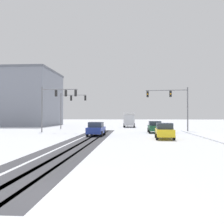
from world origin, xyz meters
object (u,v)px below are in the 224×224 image
Objects in this scene: traffic_signal_near_right at (173,100)px; car_dark_green_lead at (155,127)px; box_truck_delivery at (129,119)px; office_building_far_left_block at (15,98)px; car_yellow_cab_third at (164,131)px; car_blue_second at (96,129)px; traffic_signal_near_left at (56,99)px; traffic_signal_far_left at (70,103)px.

car_dark_green_lead is at bearing -140.24° from traffic_signal_near_right.
office_building_far_left_block is at bearing 167.82° from box_truck_delivery.
car_dark_green_lead is at bearing -78.79° from box_truck_delivery.
office_building_far_left_block is at bearing 142.25° from car_dark_green_lead.
car_dark_green_lead is 9.21m from car_yellow_cab_third.
car_blue_second is 24.06m from box_truck_delivery.
car_yellow_cab_third is at bearing -89.41° from car_dark_green_lead.
office_building_far_left_block reaches higher than car_blue_second.
traffic_signal_near_left is 29.19m from office_building_far_left_block.
car_dark_green_lead is (13.91, -0.20, -3.95)m from traffic_signal_near_left.
traffic_signal_far_left is 0.34× the size of office_building_far_left_block.
box_truck_delivery is (-3.66, 27.22, 0.82)m from car_yellow_cab_third.
box_truck_delivery is (3.79, 23.75, 0.82)m from car_blue_second.
traffic_signal_far_left is at bearing -39.64° from office_building_far_left_block.
car_blue_second is at bearing 155.04° from car_yellow_cab_third.
traffic_signal_far_left reaches higher than car_yellow_cab_third.
car_dark_green_lead is (14.34, -10.21, -3.77)m from traffic_signal_far_left.
car_yellow_cab_third is at bearing -103.30° from traffic_signal_near_right.
car_yellow_cab_third is 0.56× the size of box_truck_delivery.
traffic_signal_far_left is 17.82m from car_blue_second.
traffic_signal_near_left is 17.33m from car_yellow_cab_third.
car_dark_green_lead is 0.99× the size of car_blue_second.
car_yellow_cab_third is 0.22× the size of office_building_far_left_block.
car_yellow_cab_third is at bearing -33.91° from traffic_signal_near_left.
office_building_far_left_block reaches higher than traffic_signal_near_left.
traffic_signal_near_left is 1.56× the size of car_blue_second.
traffic_signal_near_right is 5.31m from car_dark_green_lead.
box_truck_delivery is 28.35m from office_building_far_left_block.
car_dark_green_lead is 18.37m from box_truck_delivery.
traffic_signal_near_right is 0.34× the size of office_building_far_left_block.
office_building_far_left_block is (-30.96, 33.11, 5.69)m from car_yellow_cab_third.
car_blue_second is at bearing -142.04° from car_dark_green_lead.
traffic_signal_near_right is at bearing -24.59° from traffic_signal_far_left.
traffic_signal_near_left is 9.68m from car_blue_second.
car_blue_second is at bearing -66.35° from traffic_signal_far_left.
traffic_signal_near_left is at bearing -120.14° from box_truck_delivery.
office_building_far_left_block reaches higher than traffic_signal_near_right.
car_yellow_cab_third is at bearing -82.33° from box_truck_delivery.
traffic_signal_far_left reaches higher than box_truck_delivery.
box_truck_delivery reaches higher than car_dark_green_lead.
car_dark_green_lead is at bearing -0.83° from traffic_signal_near_left.
car_yellow_cab_third is (7.45, -3.47, 0.00)m from car_blue_second.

